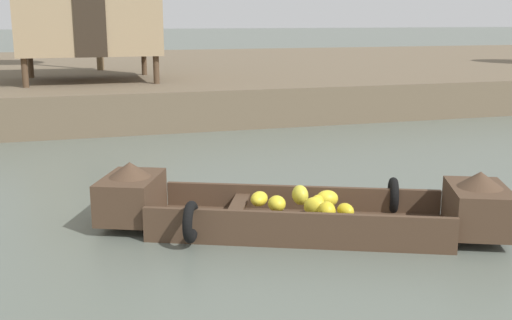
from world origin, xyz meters
TOP-DOWN VIEW (x-y plane):
  - ground_plane at (0.00, 10.00)m, footprint 300.00×300.00m
  - riverbank_strip at (0.00, 22.93)m, footprint 160.00×20.00m
  - banana_boat at (1.49, 5.51)m, footprint 5.21×3.06m

SIDE VIEW (x-z plane):
  - ground_plane at x=0.00m, z-range 0.00..0.00m
  - banana_boat at x=1.49m, z-range -0.13..0.74m
  - riverbank_strip at x=0.00m, z-range 0.00..1.00m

